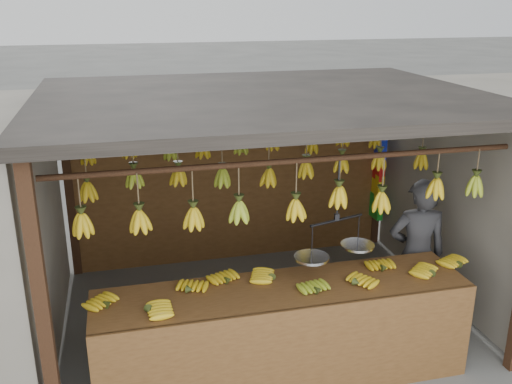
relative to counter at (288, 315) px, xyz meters
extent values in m
plane|color=#5B5B57|center=(0.09, 1.22, -0.71)|extent=(80.00, 80.00, 0.00)
cube|color=black|center=(-1.91, -0.28, 0.44)|extent=(0.10, 0.10, 2.30)
cube|color=black|center=(-1.91, 2.72, 0.44)|extent=(0.10, 0.10, 2.30)
cube|color=black|center=(2.09, 2.72, 0.44)|extent=(0.10, 0.10, 2.30)
cube|color=black|center=(0.09, 1.22, 1.64)|extent=(4.30, 3.30, 0.10)
cylinder|color=black|center=(0.09, 0.22, 1.29)|extent=(4.00, 0.05, 0.05)
cylinder|color=black|center=(0.09, 1.22, 1.29)|extent=(4.00, 0.05, 0.05)
cylinder|color=black|center=(0.09, 2.22, 1.29)|extent=(4.00, 0.05, 0.05)
cube|color=#58371A|center=(0.09, 2.72, 0.19)|extent=(4.00, 0.06, 1.80)
cube|color=#58371A|center=(-0.01, 0.12, 0.15)|extent=(3.26, 0.72, 0.08)
cube|color=#58371A|center=(-0.01, -0.24, -0.26)|extent=(3.26, 0.04, 0.90)
cube|color=black|center=(1.52, -0.19, -0.30)|extent=(0.07, 0.07, 0.82)
cube|color=black|center=(-1.54, 0.43, -0.30)|extent=(0.07, 0.07, 0.82)
cube|color=black|center=(1.52, 0.43, -0.30)|extent=(0.07, 0.07, 0.82)
ellipsoid|color=gold|center=(-1.47, 0.14, 0.22)|extent=(0.30, 0.30, 0.06)
ellipsoid|color=gold|center=(-1.17, -0.04, 0.22)|extent=(0.25, 0.19, 0.06)
ellipsoid|color=gold|center=(-0.81, 0.21, 0.22)|extent=(0.26, 0.29, 0.06)
ellipsoid|color=gold|center=(-0.45, 0.31, 0.22)|extent=(0.25, 0.29, 0.06)
ellipsoid|color=gold|center=(-0.06, 0.30, 0.22)|extent=(0.29, 0.25, 0.06)
ellipsoid|color=#92A523|center=(0.25, -0.06, 0.22)|extent=(0.22, 0.27, 0.06)
ellipsoid|color=gold|center=(0.61, -0.01, 0.22)|extent=(0.30, 0.28, 0.06)
ellipsoid|color=gold|center=(0.97, 0.19, 0.22)|extent=(0.18, 0.24, 0.06)
ellipsoid|color=gold|center=(1.36, 0.01, 0.22)|extent=(0.29, 0.30, 0.06)
ellipsoid|color=gold|center=(1.69, 0.10, 0.22)|extent=(0.26, 0.29, 0.06)
ellipsoid|color=gold|center=(-1.61, 0.22, 0.90)|extent=(0.16, 0.16, 0.28)
ellipsoid|color=gold|center=(-1.18, 0.19, 0.90)|extent=(0.16, 0.16, 0.28)
ellipsoid|color=gold|center=(-0.75, 0.24, 0.86)|extent=(0.16, 0.16, 0.28)
ellipsoid|color=#92A523|center=(-0.37, 0.23, 0.89)|extent=(0.16, 0.16, 0.28)
ellipsoid|color=gold|center=(0.11, 0.21, 0.87)|extent=(0.16, 0.16, 0.28)
ellipsoid|color=gold|center=(0.50, 0.23, 0.95)|extent=(0.16, 0.16, 0.28)
ellipsoid|color=gold|center=(0.91, 0.24, 0.86)|extent=(0.16, 0.16, 0.28)
ellipsoid|color=gold|center=(1.42, 0.21, 0.96)|extent=(0.16, 0.16, 0.28)
ellipsoid|color=#92A523|center=(1.80, 0.20, 0.95)|extent=(0.16, 0.16, 0.28)
ellipsoid|color=gold|center=(-1.60, 1.17, 0.86)|extent=(0.16, 0.16, 0.28)
ellipsoid|color=#92A523|center=(-1.17, 1.19, 0.95)|extent=(0.16, 0.16, 0.28)
ellipsoid|color=gold|center=(-0.75, 1.26, 0.92)|extent=(0.16, 0.16, 0.28)
ellipsoid|color=#92A523|center=(-0.32, 1.21, 0.88)|extent=(0.16, 0.16, 0.28)
ellipsoid|color=gold|center=(0.14, 1.18, 0.86)|extent=(0.16, 0.16, 0.28)
ellipsoid|color=gold|center=(0.55, 1.23, 0.90)|extent=(0.16, 0.16, 0.28)
ellipsoid|color=gold|center=(0.95, 1.26, 0.93)|extent=(0.16, 0.16, 0.28)
ellipsoid|color=gold|center=(1.35, 1.22, 0.94)|extent=(0.16, 0.16, 0.28)
ellipsoid|color=gold|center=(1.84, 1.21, 0.91)|extent=(0.16, 0.16, 0.28)
ellipsoid|color=gold|center=(-1.63, 2.20, 0.92)|extent=(0.16, 0.16, 0.28)
ellipsoid|color=gold|center=(-1.18, 2.27, 0.95)|extent=(0.16, 0.16, 0.28)
ellipsoid|color=#92A523|center=(-0.73, 2.26, 0.90)|extent=(0.16, 0.16, 0.28)
ellipsoid|color=gold|center=(-0.36, 2.22, 0.91)|extent=(0.16, 0.16, 0.28)
ellipsoid|color=#92A523|center=(0.10, 2.24, 0.92)|extent=(0.16, 0.16, 0.28)
ellipsoid|color=gold|center=(0.48, 2.24, 0.94)|extent=(0.16, 0.16, 0.28)
ellipsoid|color=gold|center=(0.97, 2.23, 0.88)|extent=(0.16, 0.16, 0.28)
ellipsoid|color=gold|center=(1.36, 2.21, 0.95)|extent=(0.16, 0.16, 0.28)
ellipsoid|color=gold|center=(1.79, 2.24, 0.89)|extent=(0.16, 0.16, 0.28)
cylinder|color=black|center=(0.49, 0.22, 1.01)|extent=(0.02, 0.02, 0.56)
cylinder|color=black|center=(0.49, 0.22, 0.73)|extent=(0.54, 0.18, 0.02)
cylinder|color=silver|center=(0.25, 0.15, 0.43)|extent=(0.30, 0.30, 0.02)
cylinder|color=silver|center=(0.74, 0.29, 0.43)|extent=(0.30, 0.30, 0.02)
imported|color=#262628|center=(1.54, 0.62, 0.10)|extent=(0.65, 0.50, 1.62)
cube|color=#1426BF|center=(2.03, 2.57, 0.71)|extent=(0.08, 0.26, 0.34)
cube|color=red|center=(2.03, 2.57, 0.44)|extent=(0.08, 0.26, 0.34)
cube|color=yellow|center=(2.03, 2.57, 0.17)|extent=(0.08, 0.26, 0.34)
cube|color=#199926|center=(2.03, 2.57, -0.11)|extent=(0.08, 0.26, 0.34)
camera|label=1|loc=(-1.29, -4.07, 2.56)|focal=40.00mm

